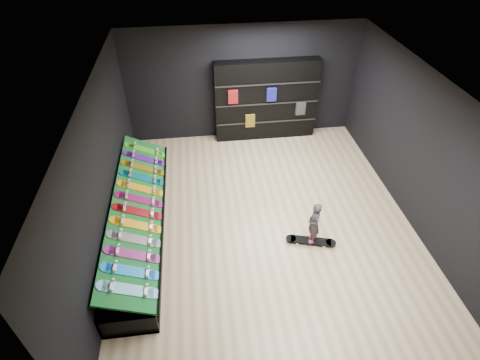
{
  "coord_description": "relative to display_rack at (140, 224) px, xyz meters",
  "views": [
    {
      "loc": [
        -1.23,
        -5.47,
        5.63
      ],
      "look_at": [
        -0.5,
        0.2,
        1.0
      ],
      "focal_mm": 28.0,
      "sensor_mm": 36.0,
      "label": 1
    }
  ],
  "objects": [
    {
      "name": "display_board_9",
      "position": [
        0.06,
        1.21,
        0.49
      ],
      "size": [
        0.93,
        0.22,
        0.5
      ],
      "primitive_type": null,
      "rotation": [
        0.0,
        0.44,
        0.0
      ],
      "color": "yellow",
      "rests_on": "turf_ramp"
    },
    {
      "name": "display_board_7",
      "position": [
        0.06,
        0.52,
        0.49
      ],
      "size": [
        0.93,
        0.22,
        0.5
      ],
      "primitive_type": null,
      "rotation": [
        0.0,
        0.44,
        0.0
      ],
      "color": "orange",
      "rests_on": "turf_ramp"
    },
    {
      "name": "display_board_4",
      "position": [
        0.06,
        -0.52,
        0.49
      ],
      "size": [
        0.93,
        0.22,
        0.5
      ],
      "primitive_type": null,
      "rotation": [
        0.0,
        0.44,
        0.0
      ],
      "color": "yellow",
      "rests_on": "turf_ramp"
    },
    {
      "name": "display_board_2",
      "position": [
        0.06,
        -1.21,
        0.49
      ],
      "size": [
        0.93,
        0.22,
        0.5
      ],
      "primitive_type": null,
      "rotation": [
        0.0,
        0.44,
        0.0
      ],
      "color": "#2626BF",
      "rests_on": "turf_ramp"
    },
    {
      "name": "floor_skateboard",
      "position": [
        3.34,
        -0.73,
        -0.2
      ],
      "size": [
        1.0,
        0.47,
        0.09
      ],
      "primitive_type": null,
      "rotation": [
        0.0,
        0.0,
        -0.27
      ],
      "color": "black",
      "rests_on": "ground"
    },
    {
      "name": "display_board_8",
      "position": [
        0.06,
        0.86,
        0.49
      ],
      "size": [
        0.93,
        0.22,
        0.5
      ],
      "primitive_type": null,
      "rotation": [
        0.0,
        0.44,
        0.0
      ],
      "color": "#0C8C99",
      "rests_on": "turf_ramp"
    },
    {
      "name": "display_board_10",
      "position": [
        0.06,
        1.55,
        0.49
      ],
      "size": [
        0.93,
        0.22,
        0.5
      ],
      "primitive_type": null,
      "rotation": [
        0.0,
        0.44,
        0.0
      ],
      "color": "purple",
      "rests_on": "turf_ramp"
    },
    {
      "name": "display_board_6",
      "position": [
        0.06,
        0.17,
        0.49
      ],
      "size": [
        0.93,
        0.22,
        0.5
      ],
      "primitive_type": null,
      "rotation": [
        0.0,
        0.44,
        0.0
      ],
      "color": "#E5198C",
      "rests_on": "turf_ramp"
    },
    {
      "name": "ceiling",
      "position": [
        2.55,
        0.0,
        2.75
      ],
      "size": [
        6.0,
        7.0,
        0.01
      ],
      "primitive_type": "cube",
      "color": "white",
      "rests_on": "ground"
    },
    {
      "name": "floor",
      "position": [
        2.55,
        0.0,
        -0.25
      ],
      "size": [
        6.0,
        7.0,
        0.01
      ],
      "primitive_type": "cube",
      "color": "beige",
      "rests_on": "ground"
    },
    {
      "name": "display_board_5",
      "position": [
        0.06,
        -0.17,
        0.49
      ],
      "size": [
        0.93,
        0.22,
        0.5
      ],
      "primitive_type": null,
      "rotation": [
        0.0,
        0.44,
        0.0
      ],
      "color": "red",
      "rests_on": "turf_ramp"
    },
    {
      "name": "wall_left",
      "position": [
        -0.45,
        0.0,
        1.25
      ],
      "size": [
        0.02,
        7.0,
        3.0
      ],
      "primitive_type": "cube",
      "color": "black",
      "rests_on": "ground"
    },
    {
      "name": "display_board_1",
      "position": [
        0.06,
        -1.55,
        0.49
      ],
      "size": [
        0.93,
        0.22,
        0.5
      ],
      "primitive_type": null,
      "rotation": [
        0.0,
        0.44,
        0.0
      ],
      "color": "blue",
      "rests_on": "turf_ramp"
    },
    {
      "name": "wall_right",
      "position": [
        5.55,
        0.0,
        1.25
      ],
      "size": [
        0.02,
        7.0,
        3.0
      ],
      "primitive_type": "cube",
      "color": "black",
      "rests_on": "ground"
    },
    {
      "name": "child",
      "position": [
        3.34,
        -0.73,
        0.12
      ],
      "size": [
        0.16,
        0.22,
        0.56
      ],
      "primitive_type": "imported",
      "rotation": [
        0.0,
        0.0,
        -1.61
      ],
      "color": "black",
      "rests_on": "floor_skateboard"
    },
    {
      "name": "wall_back",
      "position": [
        2.55,
        3.5,
        1.25
      ],
      "size": [
        6.0,
        0.02,
        3.0
      ],
      "primitive_type": "cube",
      "color": "black",
      "rests_on": "ground"
    },
    {
      "name": "display_rack",
      "position": [
        0.0,
        0.0,
        0.0
      ],
      "size": [
        0.9,
        4.5,
        0.5
      ],
      "primitive_type": null,
      "color": "black",
      "rests_on": "ground"
    },
    {
      "name": "display_board_3",
      "position": [
        0.06,
        -0.86,
        0.49
      ],
      "size": [
        0.93,
        0.22,
        0.5
      ],
      "primitive_type": null,
      "rotation": [
        0.0,
        0.44,
        0.0
      ],
      "color": "black",
      "rests_on": "turf_ramp"
    },
    {
      "name": "display_board_0",
      "position": [
        0.06,
        -1.9,
        0.49
      ],
      "size": [
        0.93,
        0.22,
        0.5
      ],
      "primitive_type": null,
      "rotation": [
        0.0,
        0.44,
        0.0
      ],
      "color": "#0CB2E5",
      "rests_on": "turf_ramp"
    },
    {
      "name": "display_board_11",
      "position": [
        0.06,
        1.9,
        0.49
      ],
      "size": [
        0.93,
        0.22,
        0.5
      ],
      "primitive_type": null,
      "rotation": [
        0.0,
        0.44,
        0.0
      ],
      "color": "green",
      "rests_on": "turf_ramp"
    },
    {
      "name": "back_shelving",
      "position": [
        3.14,
        3.32,
        0.82
      ],
      "size": [
        2.69,
        0.31,
        2.15
      ],
      "primitive_type": "cube",
      "color": "black",
      "rests_on": "ground"
    },
    {
      "name": "turf_ramp",
      "position": [
        0.05,
        0.0,
        0.46
      ],
      "size": [
        0.92,
        4.5,
        0.46
      ],
      "primitive_type": "cube",
      "rotation": [
        0.0,
        0.44,
        0.0
      ],
      "color": "#0D531D",
      "rests_on": "display_rack"
    },
    {
      "name": "wall_front",
      "position": [
        2.55,
        -3.5,
        1.25
      ],
      "size": [
        6.0,
        0.02,
        3.0
      ],
      "primitive_type": "cube",
      "color": "black",
      "rests_on": "ground"
    }
  ]
}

